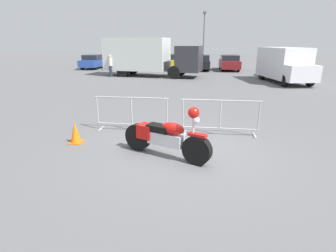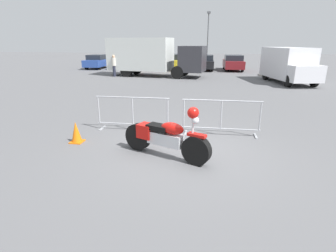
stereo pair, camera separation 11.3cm
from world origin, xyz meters
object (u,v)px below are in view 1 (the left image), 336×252
object	(u,v)px
parked_car_white	(121,61)
parked_car_black	(201,62)
traffic_cone	(75,133)
parked_car_red	(146,61)
motorcycle	(165,137)
parked_car_maroon	(229,63)
parked_car_yellow	(173,62)
crowd_barrier_near	(132,113)
box_truck	(147,55)
pedestrian	(110,65)
street_lamp	(204,32)
crowd_barrier_far	(220,117)
delivery_van	(284,64)
parked_car_blue	(94,62)

from	to	relation	value
parked_car_white	parked_car_black	size ratio (longest dim) A/B	1.01
parked_car_white	traffic_cone	bearing A→B (deg)	-166.60
parked_car_red	parked_car_black	xyz separation A→B (m)	(5.56, -0.24, -0.01)
motorcycle	parked_car_maroon	xyz separation A→B (m)	(2.95, 21.11, 0.24)
motorcycle	parked_car_yellow	size ratio (longest dim) A/B	0.50
crowd_barrier_near	traffic_cone	size ratio (longest dim) A/B	3.91
box_truck	pedestrian	world-z (taller)	box_truck
traffic_cone	street_lamp	world-z (taller)	street_lamp
motorcycle	parked_car_red	size ratio (longest dim) A/B	0.51
parked_car_yellow	crowd_barrier_far	bearing A→B (deg)	-170.03
box_truck	pedestrian	xyz separation A→B (m)	(-2.85, -0.77, -0.72)
crowd_barrier_near	delivery_van	xyz separation A→B (m)	(7.39, 11.61, 0.69)
crowd_barrier_far	parked_car_blue	xyz separation A→B (m)	(-12.31, 19.06, 0.16)
motorcycle	crowd_barrier_near	distance (m)	2.25
crowd_barrier_near	delivery_van	distance (m)	13.78
delivery_van	parked_car_blue	size ratio (longest dim) A/B	1.27
parked_car_yellow	parked_car_blue	bearing A→B (deg)	90.10
parked_car_white	parked_car_yellow	distance (m)	5.57
motorcycle	street_lamp	world-z (taller)	street_lamp
delivery_van	parked_car_red	size ratio (longest dim) A/B	1.20
crowd_barrier_far	motorcycle	bearing A→B (deg)	-127.03
parked_car_black	pedestrian	bearing A→B (deg)	131.30
box_truck	parked_car_black	size ratio (longest dim) A/B	1.82
crowd_barrier_far	traffic_cone	distance (m)	4.16
motorcycle	pedestrian	xyz separation A→B (m)	(-6.76, 14.53, 0.41)
parked_car_yellow	parked_car_black	bearing A→B (deg)	-94.14
box_truck	parked_car_maroon	world-z (taller)	box_truck
traffic_cone	parked_car_maroon	bearing A→B (deg)	74.92
delivery_van	motorcycle	bearing A→B (deg)	-37.44
parked_car_white	parked_car_maroon	distance (m)	11.13
box_truck	parked_car_yellow	bearing A→B (deg)	85.21
crowd_barrier_near	box_truck	distance (m)	13.79
parked_car_maroon	street_lamp	size ratio (longest dim) A/B	0.77
parked_car_yellow	parked_car_maroon	bearing A→B (deg)	-91.55
parked_car_blue	box_truck	bearing A→B (deg)	-129.86
parked_car_maroon	pedestrian	world-z (taller)	pedestrian
parked_car_yellow	parked_car_maroon	world-z (taller)	parked_car_yellow
parked_car_maroon	parked_car_black	bearing A→B (deg)	91.04
parked_car_blue	pedestrian	size ratio (longest dim) A/B	2.48
motorcycle	street_lamp	xyz separation A→B (m)	(0.31, 24.15, 3.20)
delivery_van	parked_car_black	world-z (taller)	delivery_van
parked_car_red	parked_car_black	bearing A→B (deg)	-94.08
motorcycle	box_truck	bearing A→B (deg)	126.91
crowd_barrier_near	traffic_cone	xyz separation A→B (m)	(-1.24, -1.27, -0.27)
parked_car_yellow	pedestrian	xyz separation A→B (m)	(-4.15, -6.57, 0.15)
box_truck	delivery_van	world-z (taller)	box_truck
crowd_barrier_near	delivery_van	size ratio (longest dim) A/B	0.43
parked_car_black	parked_car_white	bearing A→B (deg)	86.14
motorcycle	street_lamp	bearing A→B (deg)	111.83
box_truck	street_lamp	size ratio (longest dim) A/B	1.40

